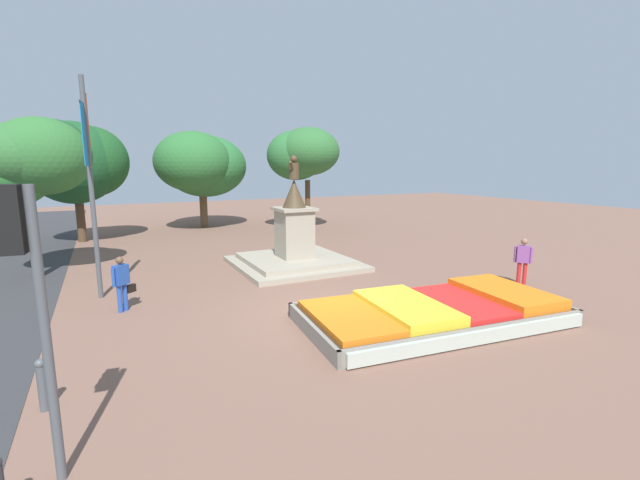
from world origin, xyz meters
TOP-DOWN VIEW (x-y plane):
  - ground_plane at (0.00, 0.00)m, footprint 78.15×78.15m
  - flower_planter at (2.15, -1.81)m, footprint 7.10×4.04m
  - statue_monument at (1.35, 5.56)m, footprint 4.64×4.64m
  - traffic_light_near_crossing at (-6.22, -4.00)m, footprint 0.42×0.31m
  - banner_pole at (-5.65, 4.38)m, footprint 0.21×1.29m
  - pedestrian_with_handbag at (-5.08, 2.73)m, footprint 0.61×0.53m
  - pedestrian_near_planter at (7.00, -0.55)m, footprint 0.41×0.46m
  - kerb_bollard_mid_a at (-6.49, -2.05)m, footprint 0.16×0.16m
  - park_tree_far_left at (-7.55, 8.32)m, footprint 3.76×3.70m
  - park_tree_behind_statue at (-6.50, 15.59)m, footprint 5.21×4.89m
  - park_tree_far_right at (0.32, 18.06)m, footprint 5.95×6.54m
  - park_tree_street_side at (6.09, 14.83)m, footprint 4.58×4.47m

SIDE VIEW (x-z plane):
  - ground_plane at x=0.00m, z-range 0.00..0.00m
  - flower_planter at x=2.15m, z-range -0.05..0.57m
  - kerb_bollard_mid_a at x=-6.49m, z-range 0.02..0.93m
  - statue_monument at x=1.35m, z-range -1.39..3.00m
  - pedestrian_with_handbag at x=-5.08m, z-range 0.09..1.64m
  - pedestrian_near_planter at x=7.00m, z-range 0.12..1.75m
  - traffic_light_near_crossing at x=-6.22m, z-range 0.76..4.56m
  - banner_pole at x=-5.65m, z-range 0.40..6.93m
  - park_tree_far_right at x=0.32m, z-range 1.03..7.09m
  - park_tree_far_left at x=-7.55m, z-range 1.36..7.03m
  - park_tree_behind_statue at x=-6.50m, z-range 1.17..7.40m
  - park_tree_street_side at x=6.09m, z-range 1.62..7.94m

